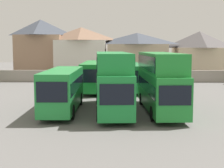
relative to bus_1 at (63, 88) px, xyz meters
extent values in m
plane|color=#605E5B|center=(4.00, 17.82, -1.98)|extent=(140.00, 140.00, 0.00)
cube|color=gray|center=(4.00, 23.45, -1.08)|extent=(56.00, 0.50, 1.80)
cube|color=#218A3A|center=(0.00, 0.01, -0.06)|extent=(2.56, 10.10, 3.12)
cube|color=black|center=(0.07, -5.04, 0.31)|extent=(2.13, 0.11, 1.41)
cube|color=black|center=(0.00, 0.01, 0.31)|extent=(2.59, 9.29, 0.98)
cylinder|color=black|center=(1.16, -3.09, -1.43)|extent=(0.32, 1.10, 1.10)
cylinder|color=black|center=(-1.07, -3.12, -1.43)|extent=(0.32, 1.10, 1.10)
cylinder|color=black|center=(1.07, 3.15, -1.43)|extent=(0.32, 1.10, 1.10)
cylinder|color=black|center=(-1.16, 3.12, -1.43)|extent=(0.32, 1.10, 1.10)
cube|color=#1A8337|center=(4.09, -0.05, -0.09)|extent=(3.32, 11.78, 3.07)
cube|color=black|center=(4.48, -5.88, 0.28)|extent=(2.25, 0.23, 1.38)
cube|color=black|center=(4.09, -0.05, 0.28)|extent=(3.30, 10.86, 0.97)
cube|color=#1A8337|center=(4.07, 0.24, 2.17)|extent=(3.23, 11.20, 1.45)
cube|color=black|center=(4.07, 0.24, 2.17)|extent=(3.29, 10.62, 1.02)
cylinder|color=black|center=(5.50, -3.57, -1.43)|extent=(0.37, 1.12, 1.10)
cylinder|color=black|center=(3.15, -3.73, -1.43)|extent=(0.37, 1.12, 1.10)
cylinder|color=black|center=(5.03, 3.63, -1.43)|extent=(0.37, 1.12, 1.10)
cylinder|color=black|center=(2.68, 3.47, -1.43)|extent=(0.37, 1.12, 1.10)
cube|color=#208431|center=(8.02, -0.07, -0.15)|extent=(2.98, 11.26, 2.94)
cube|color=black|center=(8.29, -5.66, 0.20)|extent=(2.15, 0.18, 1.32)
cube|color=black|center=(8.02, -0.07, 0.20)|extent=(2.98, 10.37, 0.93)
cube|color=#208431|center=(8.01, 0.21, 2.10)|extent=(2.91, 10.70, 1.56)
cube|color=black|center=(8.01, 0.21, 2.10)|extent=(2.97, 10.15, 1.09)
cylinder|color=black|center=(9.31, -3.47, -1.43)|extent=(0.35, 1.11, 1.10)
cylinder|color=black|center=(7.07, -3.58, -1.43)|extent=(0.35, 1.11, 1.10)
cylinder|color=black|center=(8.97, 3.44, -1.43)|extent=(0.35, 1.11, 1.10)
cylinder|color=black|center=(6.73, 3.33, -1.43)|extent=(0.35, 1.11, 1.10)
cube|color=#1D8232|center=(1.65, 13.36, -0.06)|extent=(2.59, 11.41, 3.12)
cube|color=black|center=(1.67, 7.64, 0.31)|extent=(2.23, 0.09, 1.41)
cube|color=black|center=(1.65, 13.36, 0.31)|extent=(2.62, 10.50, 0.98)
cylinder|color=black|center=(2.83, 9.84, -1.43)|extent=(0.31, 1.10, 1.10)
cylinder|color=black|center=(0.50, 9.82, -1.43)|extent=(0.31, 1.10, 1.10)
cylinder|color=black|center=(2.79, 16.90, -1.43)|extent=(0.31, 1.10, 1.10)
cylinder|color=black|center=(0.46, 16.89, -1.43)|extent=(0.31, 1.10, 1.10)
cube|color=#1F7B3B|center=(5.82, 13.53, -0.17)|extent=(2.67, 10.55, 2.92)
cube|color=black|center=(5.86, 8.24, 0.18)|extent=(2.27, 0.10, 1.31)
cube|color=black|center=(5.82, 13.53, 0.18)|extent=(2.70, 9.71, 0.92)
cylinder|color=black|center=(7.03, 10.27, -1.43)|extent=(0.31, 1.10, 1.10)
cylinder|color=black|center=(4.66, 10.25, -1.43)|extent=(0.31, 1.10, 1.10)
cylinder|color=black|center=(6.97, 16.80, -1.43)|extent=(0.31, 1.10, 1.10)
cylinder|color=black|center=(4.60, 16.78, -1.43)|extent=(0.31, 1.10, 1.10)
cube|color=#9E7A60|center=(-9.44, 33.82, 1.72)|extent=(8.01, 7.54, 7.41)
pyramid|color=#3D424C|center=(-9.44, 33.82, 6.82)|extent=(8.42, 7.92, 2.79)
cube|color=silver|center=(-2.01, 32.84, 1.26)|extent=(8.71, 7.50, 6.48)
pyramid|color=brown|center=(-2.01, 32.84, 5.64)|extent=(9.15, 7.87, 2.30)
cube|color=tan|center=(7.87, 32.54, 0.91)|extent=(10.23, 6.94, 5.79)
pyramid|color=#3D424C|center=(7.87, 32.54, 4.80)|extent=(10.75, 7.29, 1.97)
cube|color=#C6B293|center=(19.23, 34.14, 0.60)|extent=(8.79, 7.57, 5.18)
pyramid|color=#514C4C|center=(19.23, 34.14, 4.66)|extent=(9.23, 7.95, 2.93)
camera|label=1|loc=(4.57, -27.69, 3.38)|focal=54.38mm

